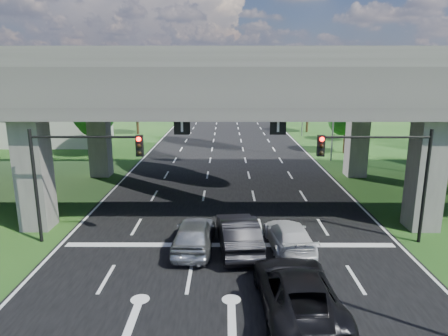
{
  "coord_description": "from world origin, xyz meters",
  "views": [
    {
      "loc": [
        -0.23,
        -15.66,
        8.74
      ],
      "look_at": [
        -0.32,
        7.56,
        3.16
      ],
      "focal_mm": 32.0,
      "sensor_mm": 36.0,
      "label": 1
    }
  ],
  "objects_px": {
    "car_dark": "(238,233)",
    "signal_left": "(76,165)",
    "car_silver": "(194,234)",
    "car_trailing": "(297,291)",
    "signal_right": "(385,165)",
    "streetlight_beyond": "(301,94)",
    "car_white": "(289,236)",
    "streetlight_far": "(330,103)"
  },
  "relations": [
    {
      "from": "car_dark",
      "to": "signal_left",
      "type": "bearing_deg",
      "value": -12.29
    },
    {
      "from": "car_silver",
      "to": "car_dark",
      "type": "bearing_deg",
      "value": -177.32
    },
    {
      "from": "car_dark",
      "to": "car_trailing",
      "type": "xyz_separation_m",
      "value": [
        2.02,
        -5.35,
        -0.03
      ]
    },
    {
      "from": "signal_right",
      "to": "car_silver",
      "type": "bearing_deg",
      "value": -174.41
    },
    {
      "from": "car_silver",
      "to": "car_trailing",
      "type": "bearing_deg",
      "value": 130.97
    },
    {
      "from": "car_silver",
      "to": "streetlight_beyond",
      "type": "bearing_deg",
      "value": -105.14
    },
    {
      "from": "streetlight_beyond",
      "to": "car_white",
      "type": "distance_m",
      "value": 38.03
    },
    {
      "from": "streetlight_beyond",
      "to": "car_trailing",
      "type": "bearing_deg",
      "value": -100.27
    },
    {
      "from": "signal_right",
      "to": "streetlight_far",
      "type": "height_order",
      "value": "streetlight_far"
    },
    {
      "from": "signal_right",
      "to": "car_white",
      "type": "xyz_separation_m",
      "value": [
        -4.86,
        -0.94,
        -3.45
      ]
    },
    {
      "from": "streetlight_beyond",
      "to": "car_dark",
      "type": "distance_m",
      "value": 38.57
    },
    {
      "from": "signal_left",
      "to": "car_dark",
      "type": "relative_size",
      "value": 1.15
    },
    {
      "from": "signal_left",
      "to": "streetlight_beyond",
      "type": "height_order",
      "value": "streetlight_beyond"
    },
    {
      "from": "car_dark",
      "to": "car_trailing",
      "type": "relative_size",
      "value": 0.88
    },
    {
      "from": "streetlight_far",
      "to": "car_trailing",
      "type": "relative_size",
      "value": 1.67
    },
    {
      "from": "car_dark",
      "to": "streetlight_far",
      "type": "bearing_deg",
      "value": -120.53
    },
    {
      "from": "streetlight_beyond",
      "to": "car_white",
      "type": "relative_size",
      "value": 2.06
    },
    {
      "from": "car_trailing",
      "to": "signal_left",
      "type": "bearing_deg",
      "value": -34.14
    },
    {
      "from": "signal_left",
      "to": "streetlight_beyond",
      "type": "xyz_separation_m",
      "value": [
        17.92,
        36.06,
        1.66
      ]
    },
    {
      "from": "streetlight_beyond",
      "to": "signal_left",
      "type": "bearing_deg",
      "value": -116.43
    },
    {
      "from": "car_dark",
      "to": "car_white",
      "type": "distance_m",
      "value": 2.57
    },
    {
      "from": "streetlight_far",
      "to": "car_dark",
      "type": "xyz_separation_m",
      "value": [
        -9.7,
        -21.0,
        -4.96
      ]
    },
    {
      "from": "streetlight_far",
      "to": "signal_left",
      "type": "bearing_deg",
      "value": -131.78
    },
    {
      "from": "signal_right",
      "to": "car_silver",
      "type": "height_order",
      "value": "signal_right"
    },
    {
      "from": "signal_right",
      "to": "streetlight_beyond",
      "type": "height_order",
      "value": "streetlight_beyond"
    },
    {
      "from": "car_silver",
      "to": "car_trailing",
      "type": "height_order",
      "value": "car_trailing"
    },
    {
      "from": "signal_right",
      "to": "car_dark",
      "type": "bearing_deg",
      "value": -172.76
    },
    {
      "from": "signal_right",
      "to": "signal_left",
      "type": "distance_m",
      "value": 15.65
    },
    {
      "from": "streetlight_beyond",
      "to": "car_trailing",
      "type": "distance_m",
      "value": 43.33
    },
    {
      "from": "signal_left",
      "to": "car_white",
      "type": "relative_size",
      "value": 1.23
    },
    {
      "from": "signal_left",
      "to": "signal_right",
      "type": "bearing_deg",
      "value": 0.0
    },
    {
      "from": "signal_right",
      "to": "car_silver",
      "type": "relative_size",
      "value": 1.26
    },
    {
      "from": "car_white",
      "to": "car_trailing",
      "type": "distance_m",
      "value": 5.38
    },
    {
      "from": "streetlight_far",
      "to": "streetlight_beyond",
      "type": "xyz_separation_m",
      "value": [
        0.0,
        16.0,
        0.0
      ]
    },
    {
      "from": "car_trailing",
      "to": "streetlight_far",
      "type": "bearing_deg",
      "value": -108.82
    },
    {
      "from": "signal_right",
      "to": "car_trailing",
      "type": "relative_size",
      "value": 1.0
    },
    {
      "from": "streetlight_beyond",
      "to": "car_dark",
      "type": "xyz_separation_m",
      "value": [
        -9.7,
        -37.0,
        -4.96
      ]
    },
    {
      "from": "streetlight_far",
      "to": "car_dark",
      "type": "distance_m",
      "value": 23.66
    },
    {
      "from": "signal_left",
      "to": "car_silver",
      "type": "height_order",
      "value": "signal_left"
    },
    {
      "from": "car_trailing",
      "to": "signal_right",
      "type": "bearing_deg",
      "value": -133.23
    },
    {
      "from": "signal_right",
      "to": "streetlight_beyond",
      "type": "bearing_deg",
      "value": 86.39
    },
    {
      "from": "car_white",
      "to": "signal_right",
      "type": "bearing_deg",
      "value": -173.3
    }
  ]
}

